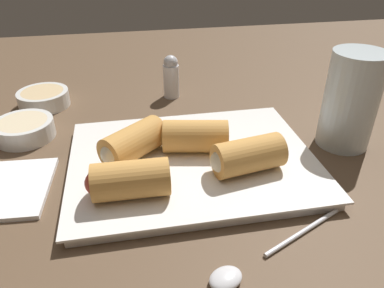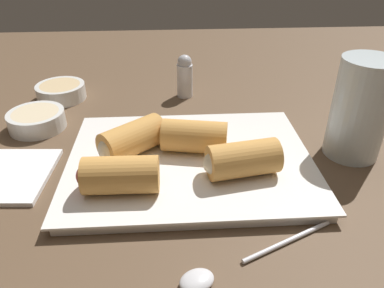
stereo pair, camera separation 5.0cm
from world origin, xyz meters
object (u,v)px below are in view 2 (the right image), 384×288
object	(u,v)px
drinking_glass	(362,109)
salt_shaker	(186,76)
dipping_bowl_near	(38,119)
spoon	(223,271)
dipping_bowl_far	(63,91)
serving_plate	(192,160)

from	to	relation	value
drinking_glass	salt_shaker	xyz separation A→B (cm)	(-22.01, 20.84, -2.91)
dipping_bowl_near	spoon	world-z (taller)	dipping_bowl_near
dipping_bowl_near	salt_shaker	distance (cm)	25.89
dipping_bowl_near	dipping_bowl_far	bearing A→B (deg)	83.82
salt_shaker	serving_plate	bearing A→B (deg)	-91.03
spoon	drinking_glass	world-z (taller)	drinking_glass
dipping_bowl_far	dipping_bowl_near	bearing A→B (deg)	-96.18
spoon	drinking_glass	xyz separation A→B (cm)	(20.73, 19.56, 6.28)
dipping_bowl_near	dipping_bowl_far	xyz separation A→B (cm)	(1.18, 10.88, 0.00)
spoon	serving_plate	bearing A→B (deg)	95.33
spoon	drinking_glass	distance (cm)	29.19
dipping_bowl_far	salt_shaker	bearing A→B (deg)	-0.42
drinking_glass	dipping_bowl_far	bearing A→B (deg)	154.62
serving_plate	dipping_bowl_near	xyz separation A→B (cm)	(-23.04, 11.68, 0.71)
dipping_bowl_far	spoon	world-z (taller)	dipping_bowl_far
dipping_bowl_near	spoon	xyz separation A→B (cm)	(24.72, -29.69, -0.98)
dipping_bowl_far	spoon	size ratio (longest dim) A/B	0.51
spoon	salt_shaker	distance (cm)	40.57
serving_plate	dipping_bowl_far	world-z (taller)	dipping_bowl_far
serving_plate	dipping_bowl_near	size ratio (longest dim) A/B	3.68
spoon	salt_shaker	xyz separation A→B (cm)	(-1.28, 40.41, 3.37)
drinking_glass	serving_plate	bearing A→B (deg)	-176.04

